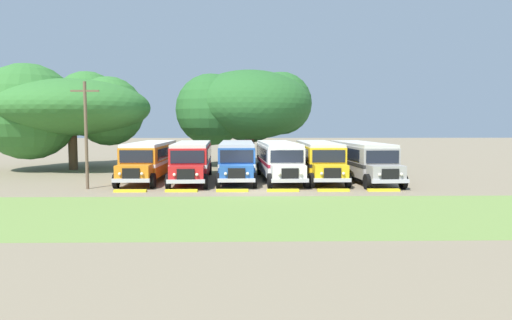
{
  "coord_description": "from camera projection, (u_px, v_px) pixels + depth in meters",
  "views": [
    {
      "loc": [
        -0.7,
        -28.9,
        4.2
      ],
      "look_at": [
        0.0,
        4.04,
        1.6
      ],
      "focal_mm": 32.03,
      "sensor_mm": 36.0,
      "label": 1
    }
  ],
  "objects": [
    {
      "name": "parked_bus_slot_4",
      "position": [
        319.0,
        158.0,
        34.83
      ],
      "size": [
        2.7,
        10.84,
        2.82
      ],
      "rotation": [
        0.0,
        0.0,
        -1.57
      ],
      "color": "yellow",
      "rests_on": "ground_plane"
    },
    {
      "name": "curb_wheelstop_0",
      "position": [
        130.0,
        191.0,
        28.22
      ],
      "size": [
        2.0,
        0.36,
        0.15
      ],
      "primitive_type": "cube",
      "color": "yellow",
      "rests_on": "ground_plane"
    },
    {
      "name": "broad_shade_tree",
      "position": [
        248.0,
        106.0,
        46.35
      ],
      "size": [
        13.68,
        12.74,
        9.73
      ],
      "color": "brown",
      "rests_on": "ground_plane"
    },
    {
      "name": "ground_plane",
      "position": [
        257.0,
        190.0,
        29.15
      ],
      "size": [
        220.0,
        220.0,
        0.0
      ],
      "primitive_type": "plane",
      "color": "#84755B"
    },
    {
      "name": "parked_bus_slot_0",
      "position": [
        150.0,
        159.0,
        34.63
      ],
      "size": [
        2.73,
        10.85,
        2.82
      ],
      "rotation": [
        0.0,
        0.0,
        -1.58
      ],
      "color": "orange",
      "rests_on": "ground_plane"
    },
    {
      "name": "parked_bus_slot_2",
      "position": [
        237.0,
        159.0,
        34.72
      ],
      "size": [
        2.81,
        10.86,
        2.82
      ],
      "rotation": [
        0.0,
        0.0,
        -1.56
      ],
      "color": "#23519E",
      "rests_on": "ground_plane"
    },
    {
      "name": "curb_wheelstop_4",
      "position": [
        333.0,
        190.0,
        28.49
      ],
      "size": [
        2.0,
        0.36,
        0.15
      ],
      "primitive_type": "cube",
      "color": "yellow",
      "rests_on": "ground_plane"
    },
    {
      "name": "curb_wheelstop_5",
      "position": [
        384.0,
        190.0,
        28.56
      ],
      "size": [
        2.0,
        0.36,
        0.15
      ],
      "primitive_type": "cube",
      "color": "yellow",
      "rests_on": "ground_plane"
    },
    {
      "name": "utility_pole",
      "position": [
        86.0,
        132.0,
        29.31
      ],
      "size": [
        1.8,
        0.2,
        6.91
      ],
      "color": "brown",
      "rests_on": "ground_plane"
    },
    {
      "name": "parked_bus_slot_1",
      "position": [
        192.0,
        159.0,
        34.18
      ],
      "size": [
        3.1,
        10.89,
        2.82
      ],
      "rotation": [
        0.0,
        0.0,
        -1.52
      ],
      "color": "red",
      "rests_on": "ground_plane"
    },
    {
      "name": "foreground_grass_strip",
      "position": [
        261.0,
        214.0,
        21.42
      ],
      "size": [
        80.0,
        10.23,
        0.01
      ],
      "primitive_type": "cube",
      "color": "olive",
      "rests_on": "ground_plane"
    },
    {
      "name": "parked_bus_slot_3",
      "position": [
        279.0,
        159.0,
        34.59
      ],
      "size": [
        3.21,
        10.91,
        2.82
      ],
      "rotation": [
        0.0,
        0.0,
        -1.51
      ],
      "color": "silver",
      "rests_on": "ground_plane"
    },
    {
      "name": "parked_bus_slot_5",
      "position": [
        362.0,
        159.0,
        34.26
      ],
      "size": [
        3.28,
        10.93,
        2.82
      ],
      "rotation": [
        0.0,
        0.0,
        -1.51
      ],
      "color": "#9E9993",
      "rests_on": "ground_plane"
    },
    {
      "name": "curb_wheelstop_1",
      "position": [
        181.0,
        191.0,
        28.29
      ],
      "size": [
        2.0,
        0.36,
        0.15
      ],
      "primitive_type": "cube",
      "color": "yellow",
      "rests_on": "ground_plane"
    },
    {
      "name": "curb_wheelstop_2",
      "position": [
        232.0,
        191.0,
        28.36
      ],
      "size": [
        2.0,
        0.36,
        0.15
      ],
      "primitive_type": "cube",
      "color": "yellow",
      "rests_on": "ground_plane"
    },
    {
      "name": "secondary_tree",
      "position": [
        67.0,
        109.0,
        42.08
      ],
      "size": [
        14.76,
        14.21,
        9.58
      ],
      "color": "brown",
      "rests_on": "ground_plane"
    },
    {
      "name": "curb_wheelstop_3",
      "position": [
        283.0,
        190.0,
        28.42
      ],
      "size": [
        2.0,
        0.36,
        0.15
      ],
      "primitive_type": "cube",
      "color": "yellow",
      "rests_on": "ground_plane"
    }
  ]
}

